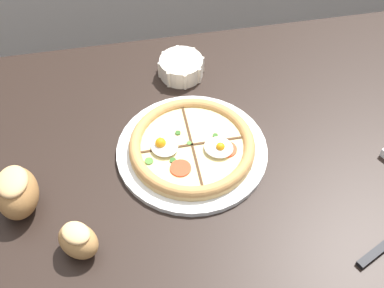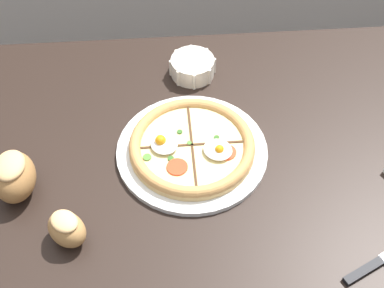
{
  "view_description": "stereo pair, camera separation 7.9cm",
  "coord_description": "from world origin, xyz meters",
  "px_view_note": "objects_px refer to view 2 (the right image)",
  "views": [
    {
      "loc": [
        -0.12,
        -0.69,
        1.66
      ],
      "look_at": [
        0.01,
        0.01,
        0.8
      ],
      "focal_mm": 50.0,
      "sensor_mm": 36.0,
      "label": 1
    },
    {
      "loc": [
        -0.04,
        -0.7,
        1.66
      ],
      "look_at": [
        0.01,
        0.01,
        0.8
      ],
      "focal_mm": 50.0,
      "sensor_mm": 36.0,
      "label": 2
    }
  ],
  "objects_px": {
    "dining_table": "(188,185)",
    "ramekin_bowl": "(193,66)",
    "pizza": "(192,148)",
    "bread_piece_far": "(14,176)",
    "bread_piece_near": "(67,228)"
  },
  "relations": [
    {
      "from": "dining_table",
      "to": "ramekin_bowl",
      "type": "distance_m",
      "value": 0.29
    },
    {
      "from": "dining_table",
      "to": "pizza",
      "type": "xyz_separation_m",
      "value": [
        0.01,
        0.01,
        0.12
      ]
    },
    {
      "from": "pizza",
      "to": "bread_piece_far",
      "type": "xyz_separation_m",
      "value": [
        -0.35,
        -0.07,
        0.03
      ]
    },
    {
      "from": "dining_table",
      "to": "bread_piece_near",
      "type": "height_order",
      "value": "bread_piece_near"
    },
    {
      "from": "bread_piece_far",
      "to": "ramekin_bowl",
      "type": "bearing_deg",
      "value": 40.46
    },
    {
      "from": "bread_piece_near",
      "to": "dining_table",
      "type": "bearing_deg",
      "value": 36.95
    },
    {
      "from": "ramekin_bowl",
      "to": "bread_piece_far",
      "type": "height_order",
      "value": "bread_piece_far"
    },
    {
      "from": "pizza",
      "to": "dining_table",
      "type": "bearing_deg",
      "value": -129.21
    },
    {
      "from": "pizza",
      "to": "bread_piece_near",
      "type": "xyz_separation_m",
      "value": [
        -0.25,
        -0.19,
        0.02
      ]
    },
    {
      "from": "dining_table",
      "to": "bread_piece_near",
      "type": "relative_size",
      "value": 16.09
    },
    {
      "from": "pizza",
      "to": "bread_piece_near",
      "type": "height_order",
      "value": "bread_piece_near"
    },
    {
      "from": "ramekin_bowl",
      "to": "dining_table",
      "type": "bearing_deg",
      "value": -96.75
    },
    {
      "from": "ramekin_bowl",
      "to": "bread_piece_near",
      "type": "relative_size",
      "value": 1.14
    },
    {
      "from": "dining_table",
      "to": "bread_piece_far",
      "type": "xyz_separation_m",
      "value": [
        -0.34,
        -0.06,
        0.15
      ]
    },
    {
      "from": "bread_piece_near",
      "to": "ramekin_bowl",
      "type": "bearing_deg",
      "value": 58.74
    }
  ]
}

